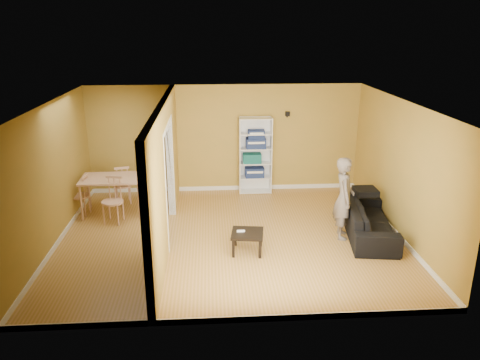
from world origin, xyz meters
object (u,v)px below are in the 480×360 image
at_px(sofa, 369,215).
at_px(person, 344,191).
at_px(dining_table, 112,181).
at_px(coffee_table, 247,235).
at_px(chair_near, 112,201).
at_px(bookshelf, 255,155).
at_px(chair_left, 80,195).
at_px(chair_far, 122,184).

xyz_separation_m(sofa, person, (-0.55, -0.07, 0.53)).
xyz_separation_m(sofa, dining_table, (-5.18, 1.46, 0.32)).
bearing_deg(dining_table, person, -18.23).
xyz_separation_m(sofa, coffee_table, (-2.42, -0.58, -0.09)).
distance_m(coffee_table, chair_near, 3.06).
relative_size(bookshelf, chair_near, 1.91).
relative_size(bookshelf, coffee_table, 3.27).
bearing_deg(chair_left, sofa, 83.39).
distance_m(dining_table, chair_left, 0.75).
distance_m(bookshelf, chair_near, 3.58).
height_order(coffee_table, dining_table, dining_table).
bearing_deg(person, sofa, -74.87).
xyz_separation_m(bookshelf, dining_table, (-3.20, -1.18, -0.19)).
relative_size(bookshelf, chair_far, 2.01).
distance_m(coffee_table, dining_table, 3.45).
xyz_separation_m(coffee_table, dining_table, (-2.76, 2.04, 0.41)).
xyz_separation_m(sofa, chair_near, (-5.09, 0.93, 0.08)).
bearing_deg(chair_left, coffee_table, 66.99).
xyz_separation_m(bookshelf, chair_left, (-3.90, -1.25, -0.47)).
xyz_separation_m(coffee_table, chair_near, (-2.66, 1.51, 0.16)).
bearing_deg(sofa, chair_far, 76.43).
bearing_deg(sofa, dining_table, 82.64).
height_order(sofa, bookshelf, bookshelf).
height_order(sofa, chair_left, chair_left).
xyz_separation_m(person, chair_far, (-4.53, 2.11, -0.48)).
relative_size(chair_left, chair_far, 0.99).
relative_size(coffee_table, chair_far, 0.62).
height_order(coffee_table, chair_left, chair_left).
height_order(person, coffee_table, person).
distance_m(sofa, chair_left, 6.03).
bearing_deg(sofa, coffee_table, 111.79).
xyz_separation_m(person, dining_table, (-4.63, 1.53, -0.21)).
bearing_deg(chair_far, person, 139.21).
relative_size(chair_near, chair_far, 1.05).
distance_m(person, dining_table, 4.88).
bearing_deg(bookshelf, chair_left, -162.24).
relative_size(coffee_table, chair_near, 0.59).
height_order(bookshelf, dining_table, bookshelf).
xyz_separation_m(chair_left, chair_near, (0.79, -0.47, 0.03)).
relative_size(bookshelf, dining_table, 1.43).
relative_size(dining_table, chair_left, 1.42).
xyz_separation_m(dining_table, chair_left, (-0.69, -0.06, -0.27)).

